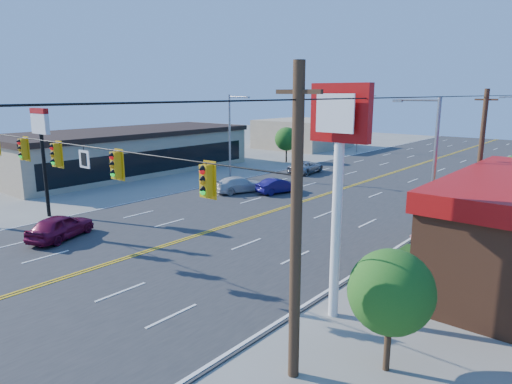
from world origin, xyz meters
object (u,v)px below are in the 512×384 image
Objects in this scene: signal_span at (69,169)px; car_blue at (278,186)px; car_magenta at (61,228)px; car_white at (239,185)px; pizza_hut_sign at (42,139)px; kfc_pylon at (339,155)px; car_silver at (306,167)px.

car_blue is at bearing 99.22° from signal_span.
car_magenta reaches higher than car_white.
pizza_hut_sign is 15.29m from car_white.
car_silver is (-17.86, 24.99, -5.40)m from kfc_pylon.
pizza_hut_sign is at bearing 79.70° from car_blue.
car_silver is at bearing -53.20° from car_blue.
car_blue is at bearing 132.68° from kfc_pylon.
car_magenta is at bearing -19.98° from pizza_hut_sign.
car_magenta is 17.63m from car_blue.
car_white is (5.02, 13.71, -4.53)m from pizza_hut_sign.
pizza_hut_sign is 7.37m from car_magenta.
signal_span is at bearing -160.22° from kfc_pylon.
kfc_pylon is at bearing 148.87° from car_blue.
car_blue is 0.83× the size of car_white.
signal_span reaches higher than kfc_pylon.
car_magenta is at bearing 111.06° from car_white.
car_magenta is at bearing 98.97° from car_blue.
signal_span is 5.85× the size of car_magenta.
signal_span reaches higher than car_magenta.
pizza_hut_sign reaches higher than car_silver.
car_blue is 0.80× the size of car_silver.
car_white is (-2.69, -1.78, 0.04)m from car_blue.
car_silver is at bearing -66.22° from car_white.
car_white is at bearing 141.08° from kfc_pylon.
car_magenta is (5.50, -2.00, -4.47)m from pizza_hut_sign.
signal_span is 7.10m from car_magenta.
car_white is at bearing 69.88° from pizza_hut_sign.
car_blue is (7.72, 15.49, -4.57)m from pizza_hut_sign.
car_silver is (-3.58, 9.51, 0.03)m from car_blue.
signal_span reaches higher than car_silver.
car_silver is (4.14, 24.99, -4.54)m from pizza_hut_sign.
pizza_hut_sign is at bearing 180.00° from kfc_pylon.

